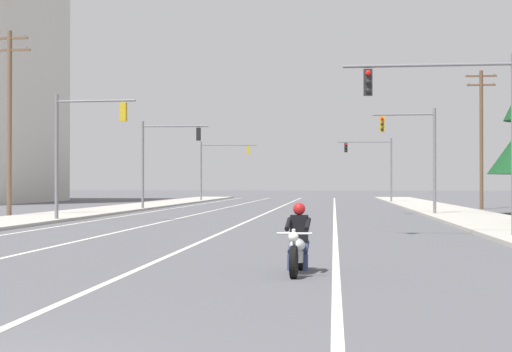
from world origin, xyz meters
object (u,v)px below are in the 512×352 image
traffic_signal_far_right (376,160)px  traffic_signal_far_left (218,161)px  traffic_signal_near_right (462,115)px  traffic_signal_mid_left (162,152)px  utility_pole_right_far (481,135)px  motorcycle_with_rider (298,245)px  traffic_signal_near_left (79,138)px  traffic_signal_mid_right (417,146)px  utility_pole_left_near (9,117)px

traffic_signal_far_right → traffic_signal_far_left: size_ratio=1.00×
traffic_signal_near_right → traffic_signal_mid_left: (-16.28, 27.32, -0.06)m
utility_pole_right_far → motorcycle_with_rider: bearing=-105.1°
motorcycle_with_rider → traffic_signal_far_right: (4.71, 60.32, 3.53)m
traffic_signal_near_left → traffic_signal_mid_right: same height
traffic_signal_near_left → motorcycle_with_rider: bearing=-61.2°
traffic_signal_far_left → utility_pole_right_far: (22.66, -22.79, 1.24)m
traffic_signal_near_left → utility_pole_left_near: utility_pole_left_near is taller
motorcycle_with_rider → traffic_signal_far_right: traffic_signal_far_right is taller
traffic_signal_near_right → traffic_signal_far_right: bearing=90.4°
traffic_signal_mid_left → utility_pole_left_near: utility_pole_left_near is taller
traffic_signal_mid_right → traffic_signal_far_left: (-16.83, 34.96, 0.14)m
traffic_signal_far_left → utility_pole_left_near: (-5.59, -39.75, 1.32)m
motorcycle_with_rider → traffic_signal_mid_right: size_ratio=0.35×
traffic_signal_mid_right → traffic_signal_mid_left: bearing=154.5°
traffic_signal_near_right → traffic_signal_mid_right: 19.33m
motorcycle_with_rider → traffic_signal_mid_left: traffic_signal_mid_left is taller
utility_pole_right_far → traffic_signal_mid_left: bearing=-169.5°
traffic_signal_mid_right → traffic_signal_mid_left: 18.58m
traffic_signal_near_left → traffic_signal_mid_right: bearing=27.8°
traffic_signal_mid_right → traffic_signal_near_left: bearing=-152.2°
traffic_signal_mid_left → traffic_signal_near_right: bearing=-59.2°
traffic_signal_mid_right → traffic_signal_far_left: same height
utility_pole_right_far → traffic_signal_far_right: bearing=110.2°
traffic_signal_near_left → utility_pole_left_near: bearing=141.3°
traffic_signal_mid_left → utility_pole_left_near: 14.03m
traffic_signal_far_right → traffic_signal_near_left: bearing=-112.6°
motorcycle_with_rider → traffic_signal_mid_left: size_ratio=0.35×
utility_pole_left_near → utility_pole_right_far: 32.95m
traffic_signal_near_right → traffic_signal_near_left: bearing=148.2°
motorcycle_with_rider → traffic_signal_mid_right: (5.53, 30.07, 3.43)m
traffic_signal_mid_left → motorcycle_with_rider: bearing=-73.5°
utility_pole_right_far → utility_pole_left_near: bearing=-149.0°
traffic_signal_near_right → traffic_signal_mid_left: 31.80m
motorcycle_with_rider → traffic_signal_mid_left: bearing=106.5°
traffic_signal_near_left → utility_pole_left_near: (-5.30, 4.24, 1.43)m
motorcycle_with_rider → utility_pole_right_far: utility_pole_right_far is taller
utility_pole_left_near → motorcycle_with_rider: bearing=-56.3°
traffic_signal_near_right → traffic_signal_mid_right: size_ratio=1.00×
traffic_signal_near_right → utility_pole_right_far: bearing=78.6°
traffic_signal_near_right → traffic_signal_far_left: bearing=106.7°
traffic_signal_near_left → utility_pole_left_near: size_ratio=0.61×
traffic_signal_near_left → traffic_signal_mid_left: bearing=88.9°
traffic_signal_mid_right → traffic_signal_far_right: (-0.81, 30.25, 0.10)m
utility_pole_right_far → traffic_signal_far_left: bearing=134.8°
motorcycle_with_rider → traffic_signal_mid_right: bearing=79.6°
traffic_signal_near_left → traffic_signal_far_right: same height
traffic_signal_mid_right → traffic_signal_mid_left: (-16.78, 7.99, 0.07)m
traffic_signal_far_right → utility_pole_right_far: utility_pole_right_far is taller
traffic_signal_far_left → utility_pole_right_far: utility_pole_right_far is taller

